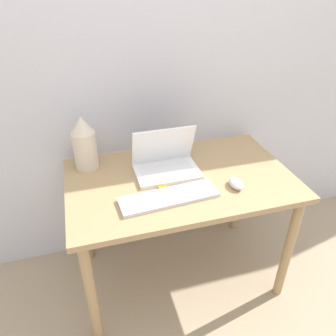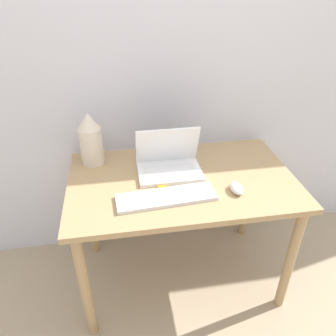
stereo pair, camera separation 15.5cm
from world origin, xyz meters
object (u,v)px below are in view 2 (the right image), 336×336
object	(u,v)px
mp3_player	(161,185)
keyboard	(166,197)
laptop	(169,162)
vase	(91,139)
mouse	(237,188)

from	to	relation	value
mp3_player	keyboard	bearing A→B (deg)	-85.69
laptop	vase	distance (m)	0.43
keyboard	mouse	world-z (taller)	mouse
vase	mp3_player	distance (m)	0.46
laptop	mp3_player	distance (m)	0.15
mouse	vase	size ratio (longest dim) A/B	0.36
mouse	vase	xyz separation A→B (m)	(-0.68, 0.39, 0.12)
laptop	mouse	bearing A→B (deg)	-39.31
keyboard	mp3_player	xyz separation A→B (m)	(-0.01, 0.11, -0.01)
laptop	vase	xyz separation A→B (m)	(-0.39, 0.15, 0.09)
keyboard	mouse	xyz separation A→B (m)	(0.34, 0.00, 0.01)
vase	mp3_player	world-z (taller)	vase
keyboard	mp3_player	size ratio (longest dim) A/B	9.62
keyboard	vase	xyz separation A→B (m)	(-0.34, 0.39, 0.13)
mouse	mp3_player	xyz separation A→B (m)	(-0.35, 0.10, -0.01)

